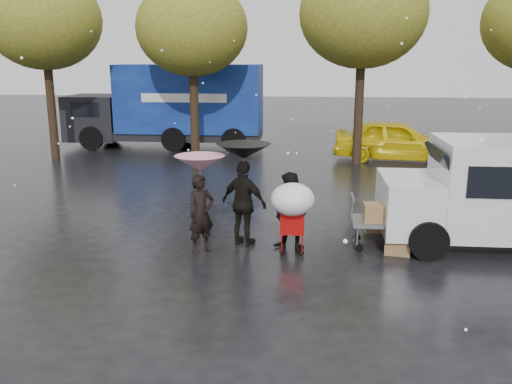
# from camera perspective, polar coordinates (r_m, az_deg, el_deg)

# --- Properties ---
(ground) EXTENTS (90.00, 90.00, 0.00)m
(ground) POSITION_cam_1_polar(r_m,az_deg,el_deg) (10.55, 1.37, -7.02)
(ground) COLOR black
(ground) RESTS_ON ground
(person_pink) EXTENTS (0.68, 0.67, 1.57)m
(person_pink) POSITION_cam_1_polar(r_m,az_deg,el_deg) (10.73, -5.80, -2.30)
(person_pink) COLOR black
(person_pink) RESTS_ON ground
(person_middle) EXTENTS (0.97, 0.92, 1.59)m
(person_middle) POSITION_cam_1_polar(r_m,az_deg,el_deg) (10.77, 3.71, -2.14)
(person_middle) COLOR black
(person_middle) RESTS_ON ground
(person_black) EXTENTS (1.12, 0.84, 1.76)m
(person_black) POSITION_cam_1_polar(r_m,az_deg,el_deg) (11.07, -1.27, -1.21)
(person_black) COLOR black
(person_black) RESTS_ON ground
(umbrella_pink) EXTENTS (0.98, 0.98, 1.95)m
(umbrella_pink) POSITION_cam_1_polar(r_m,az_deg,el_deg) (10.49, -5.93, 3.01)
(umbrella_pink) COLOR #4C4C4C
(umbrella_pink) RESTS_ON ground
(umbrella_black) EXTENTS (1.11, 1.11, 2.11)m
(umbrella_black) POSITION_cam_1_polar(r_m,az_deg,el_deg) (10.84, -1.30, 4.30)
(umbrella_black) COLOR #4C4C4C
(umbrella_black) RESTS_ON ground
(vendor_cart) EXTENTS (1.52, 0.80, 1.27)m
(vendor_cart) POSITION_cam_1_polar(r_m,az_deg,el_deg) (11.26, 14.30, -2.21)
(vendor_cart) COLOR slate
(vendor_cart) RESTS_ON ground
(shopping_cart) EXTENTS (0.84, 0.84, 1.46)m
(shopping_cart) POSITION_cam_1_polar(r_m,az_deg,el_deg) (10.41, 3.86, -1.18)
(shopping_cart) COLOR #AC0A09
(shopping_cart) RESTS_ON ground
(blue_truck) EXTENTS (8.30, 2.60, 3.50)m
(blue_truck) POSITION_cam_1_polar(r_m,az_deg,el_deg) (23.73, -8.89, 8.92)
(blue_truck) COLOR navy
(blue_truck) RESTS_ON ground
(box_ground_near) EXTENTS (0.55, 0.47, 0.44)m
(box_ground_near) POSITION_cam_1_polar(r_m,az_deg,el_deg) (11.11, 14.70, -5.19)
(box_ground_near) COLOR brown
(box_ground_near) RESTS_ON ground
(box_ground_far) EXTENTS (0.52, 0.41, 0.39)m
(box_ground_far) POSITION_cam_1_polar(r_m,az_deg,el_deg) (12.39, 12.56, -3.19)
(box_ground_far) COLOR brown
(box_ground_far) RESTS_ON ground
(yellow_taxi) EXTENTS (4.76, 2.43, 1.55)m
(yellow_taxi) POSITION_cam_1_polar(r_m,az_deg,el_deg) (21.00, 14.49, 5.31)
(yellow_taxi) COLOR yellow
(yellow_taxi) RESTS_ON ground
(tree_row) EXTENTS (21.60, 4.40, 7.12)m
(tree_row) POSITION_cam_1_polar(r_m,az_deg,el_deg) (19.90, 2.24, 17.54)
(tree_row) COLOR black
(tree_row) RESTS_ON ground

